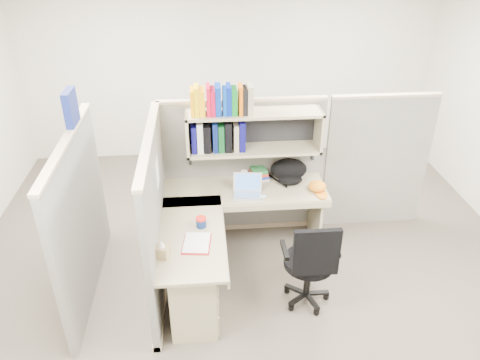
{
  "coord_description": "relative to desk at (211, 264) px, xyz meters",
  "views": [
    {
      "loc": [
        -0.43,
        -3.73,
        3.29
      ],
      "look_at": [
        -0.08,
        0.25,
        1.03
      ],
      "focal_mm": 35.0,
      "sensor_mm": 36.0,
      "label": 1
    }
  ],
  "objects": [
    {
      "name": "task_chair",
      "position": [
        0.91,
        -0.15,
        -0.09
      ],
      "size": [
        0.51,
        0.48,
        0.99
      ],
      "color": "black",
      "rests_on": "ground"
    },
    {
      "name": "tissue_box",
      "position": [
        -0.41,
        -0.22,
        0.38
      ],
      "size": [
        0.13,
        0.13,
        0.17
      ],
      "primitive_type": null,
      "rotation": [
        0.0,
        0.0,
        -0.27
      ],
      "color": "tan",
      "rests_on": "desk"
    },
    {
      "name": "desk",
      "position": [
        0.0,
        0.0,
        0.0
      ],
      "size": [
        1.74,
        1.75,
        0.73
      ],
      "color": "gray",
      "rests_on": "ground"
    },
    {
      "name": "orange_cap",
      "position": [
        1.17,
        0.76,
        0.34
      ],
      "size": [
        0.24,
        0.26,
        0.1
      ],
      "primitive_type": null,
      "rotation": [
        0.0,
        0.0,
        0.25
      ],
      "color": "orange",
      "rests_on": "desk"
    },
    {
      "name": "paper_cup",
      "position": [
        0.42,
        1.06,
        0.34
      ],
      "size": [
        0.09,
        0.09,
        0.11
      ],
      "primitive_type": "cylinder",
      "rotation": [
        0.0,
        0.0,
        -0.22
      ],
      "color": "silver",
      "rests_on": "desk"
    },
    {
      "name": "snack_canister",
      "position": [
        -0.07,
        0.2,
        0.34
      ],
      "size": [
        0.1,
        0.1,
        0.1
      ],
      "color": "navy",
      "rests_on": "desk"
    },
    {
      "name": "book_stack",
      "position": [
        0.58,
        1.1,
        0.35
      ],
      "size": [
        0.23,
        0.28,
        0.12
      ],
      "primitive_type": null,
      "rotation": [
        0.0,
        0.0,
        0.2
      ],
      "color": "gray",
      "rests_on": "desk"
    },
    {
      "name": "room_shell",
      "position": [
        0.41,
        0.29,
        1.18
      ],
      "size": [
        6.0,
        6.0,
        6.0
      ],
      "color": "beige",
      "rests_on": "ground"
    },
    {
      "name": "cubicle",
      "position": [
        0.04,
        0.74,
        0.47
      ],
      "size": [
        3.79,
        1.84,
        1.95
      ],
      "color": "slate",
      "rests_on": "ground"
    },
    {
      "name": "laptop",
      "position": [
        0.42,
        0.72,
        0.4
      ],
      "size": [
        0.33,
        0.33,
        0.22
      ],
      "primitive_type": null,
      "rotation": [
        0.0,
        0.0,
        -0.12
      ],
      "color": "silver",
      "rests_on": "desk"
    },
    {
      "name": "loose_paper",
      "position": [
        -0.12,
        -0.05,
        0.29
      ],
      "size": [
        0.26,
        0.33,
        0.0
      ],
      "primitive_type": null,
      "rotation": [
        0.0,
        0.0,
        -0.11
      ],
      "color": "silver",
      "rests_on": "desk"
    },
    {
      "name": "mouse",
      "position": [
        0.57,
        0.66,
        0.31
      ],
      "size": [
        0.1,
        0.08,
        0.03
      ],
      "primitive_type": "ellipsoid",
      "rotation": [
        0.0,
        0.0,
        -0.27
      ],
      "color": "#9BBADC",
      "rests_on": "desk"
    },
    {
      "name": "ground",
      "position": [
        0.41,
        0.29,
        -0.44
      ],
      "size": [
        6.0,
        6.0,
        0.0
      ],
      "primitive_type": "plane",
      "color": "#3D362F",
      "rests_on": "ground"
    },
    {
      "name": "backpack",
      "position": [
        0.91,
        0.99,
        0.41
      ],
      "size": [
        0.46,
        0.38,
        0.24
      ],
      "primitive_type": null,
      "rotation": [
        0.0,
        0.0,
        0.2
      ],
      "color": "black",
      "rests_on": "desk"
    }
  ]
}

